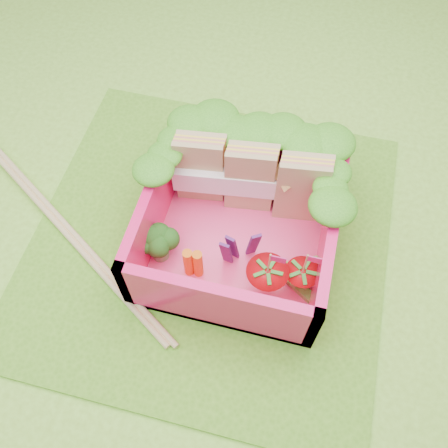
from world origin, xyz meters
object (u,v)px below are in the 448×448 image
sandwich_stack (251,178)px  strawberry_right (301,279)px  chopsticks (68,231)px  broccoli (158,244)px  strawberry_left (266,280)px  bento_box (239,225)px

sandwich_stack → strawberry_right: size_ratio=2.37×
sandwich_stack → chopsticks: (-1.27, -0.58, -0.33)m
broccoli → chopsticks: broccoli is taller
strawberry_left → strawberry_right: bearing=19.2°
sandwich_stack → strawberry_left: (0.26, -0.69, -0.16)m
bento_box → strawberry_left: strawberry_left is taller
sandwich_stack → strawberry_right: bearing=-51.4°
broccoli → strawberry_right: strawberry_right is taller
strawberry_left → bento_box: bearing=129.2°
broccoli → bento_box: bearing=25.9°
bento_box → strawberry_left: bearing=-50.8°
sandwich_stack → strawberry_left: size_ratio=2.16×
bento_box → sandwich_stack: size_ratio=1.15×
chopsticks → bento_box: bearing=9.7°
bento_box → strawberry_right: (0.49, -0.25, -0.10)m
bento_box → broccoli: (-0.51, -0.25, -0.06)m
strawberry_left → strawberry_right: (0.22, 0.08, -0.02)m
broccoli → chopsticks: size_ratio=0.14×
broccoli → strawberry_right: (1.01, 0.00, -0.04)m
bento_box → strawberry_left: size_ratio=2.48×
bento_box → strawberry_right: bearing=-26.9°
sandwich_stack → chopsticks: 1.43m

